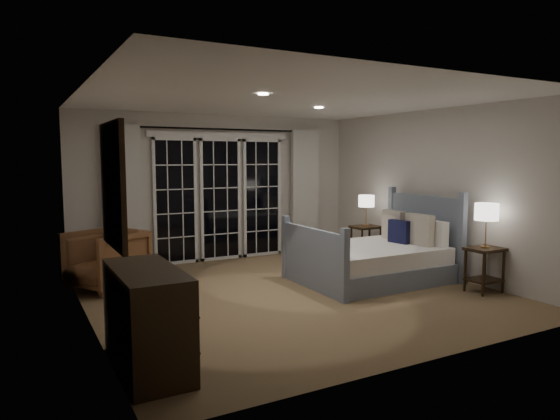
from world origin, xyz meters
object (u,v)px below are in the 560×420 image
nightstand_right (366,238)px  armchair (106,260)px  nightstand_left (484,263)px  dresser (147,318)px  bed (375,259)px  lamp_left (487,212)px  lamp_right (366,202)px

nightstand_right → armchair: size_ratio=0.69×
nightstand_left → dresser: 4.50m
bed → nightstand_left: bed is taller
bed → lamp_left: (0.84, -1.20, 0.75)m
nightstand_left → nightstand_right: 2.33m
bed → nightstand_right: bearing=57.8°
nightstand_right → dresser: size_ratio=0.51×
nightstand_right → dresser: (-4.36, -2.62, 0.03)m
bed → nightstand_left: size_ratio=3.49×
nightstand_left → lamp_left: 0.67m
nightstand_left → lamp_right: (-0.13, 2.33, 0.64)m
nightstand_left → dresser: bearing=-176.3°
lamp_left → dresser: lamp_left is taller
bed → armchair: bearing=159.1°
nightstand_right → dresser: dresser is taller
lamp_left → armchair: size_ratio=0.66×
lamp_right → armchair: size_ratio=0.60×
bed → lamp_right: (0.71, 1.12, 0.72)m
nightstand_left → dresser: (-4.49, -0.29, 0.04)m
bed → nightstand_right: size_ratio=3.39×
nightstand_right → lamp_right: lamp_right is taller
nightstand_right → bed: bearing=-122.2°
bed → armchair: bed is taller
nightstand_right → lamp_left: size_ratio=1.04×
nightstand_left → dresser: dresser is taller
nightstand_right → lamp_right: size_ratio=1.16×
bed → lamp_left: 1.65m
nightstand_left → nightstand_right: bearing=93.2°
bed → armchair: size_ratio=2.35×
lamp_left → lamp_right: lamp_left is taller
lamp_right → dresser: (-4.36, -2.62, -0.60)m
lamp_right → dresser: 5.12m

